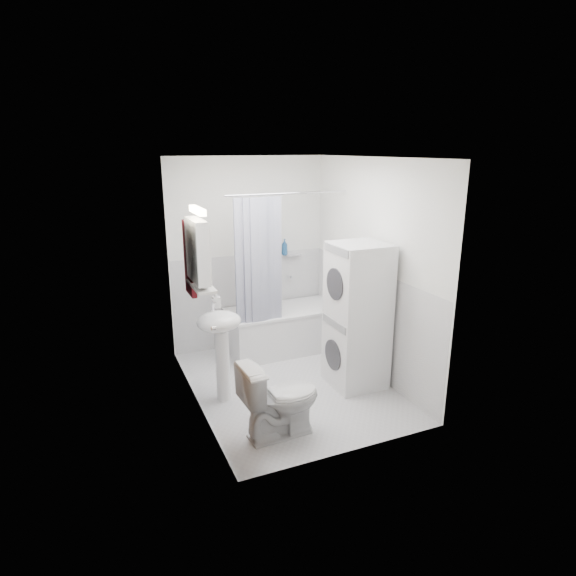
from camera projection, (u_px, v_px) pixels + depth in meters
name	position (u px, v px, depth m)	size (l,w,h in m)	color
floor	(289.00, 385.00, 5.25)	(2.60, 2.60, 0.00)	silver
room_walls	(290.00, 251.00, 4.83)	(2.60, 2.60, 2.60)	white
wainscot	(279.00, 325.00, 5.34)	(1.98, 2.58, 2.58)	white
door	(214.00, 328.00, 4.12)	(0.05, 2.00, 2.00)	brown
bathtub	(285.00, 327.00, 6.10)	(1.43, 0.68, 0.55)	white
tub_spout	(289.00, 276.00, 6.31)	(0.04, 0.04, 0.12)	silver
curtain_rod	(294.00, 193.00, 5.38)	(0.02, 0.02, 1.61)	silver
shower_curtain	(259.00, 262.00, 5.43)	(0.55, 0.02, 1.45)	#131A44
sink	(220.00, 335.00, 4.76)	(0.44, 0.37, 1.04)	white
medicine_cabinet	(198.00, 249.00, 4.55)	(0.13, 0.50, 0.71)	white
shelf	(201.00, 286.00, 4.66)	(0.18, 0.54, 0.03)	silver
shower_caddy	(293.00, 255.00, 6.24)	(0.22, 0.06, 0.02)	silver
towel	(189.00, 257.00, 4.80)	(0.07, 0.32, 0.77)	#5A1520
washer_dryer	(357.00, 316.00, 5.08)	(0.57, 0.55, 1.56)	white
toilet	(280.00, 399.00, 4.25)	(0.40, 0.72, 0.71)	white
soap_pump	(216.00, 304.00, 4.93)	(0.08, 0.17, 0.08)	gray
shelf_bottle	(205.00, 285.00, 4.52)	(0.07, 0.18, 0.07)	gray
shelf_cup	(198.00, 277.00, 4.75)	(0.10, 0.09, 0.10)	gray
shampoo_a	(276.00, 251.00, 6.13)	(0.13, 0.17, 0.13)	gray
shampoo_b	(285.00, 252.00, 6.18)	(0.08, 0.21, 0.08)	#22568B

